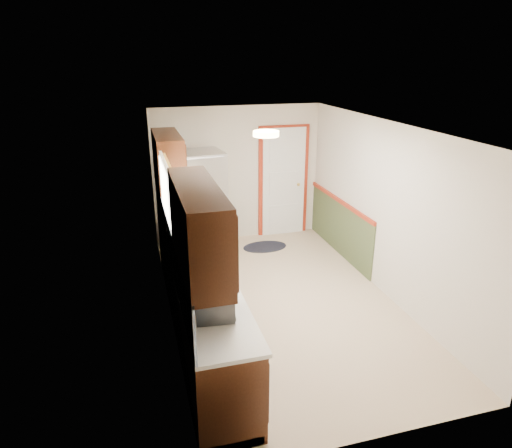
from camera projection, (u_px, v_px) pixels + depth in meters
room_shell at (283, 220)px, 5.89m from camera, size 3.20×5.20×2.52m
kitchen_run at (193, 269)px, 5.45m from camera, size 0.63×4.00×2.20m
back_wall_trim at (295, 191)px, 8.24m from camera, size 1.12×2.30×2.08m
ceiling_fixture at (266, 134)px, 5.23m from camera, size 0.30×0.30×0.06m
microwave at (214, 294)px, 4.24m from camera, size 0.35×0.56×0.36m
refrigerator at (202, 203)px, 7.67m from camera, size 0.80×0.77×1.74m
rug at (265, 247)px, 8.09m from camera, size 0.79×0.52×0.01m
cooktop at (179, 213)px, 6.94m from camera, size 0.51×0.61×0.02m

